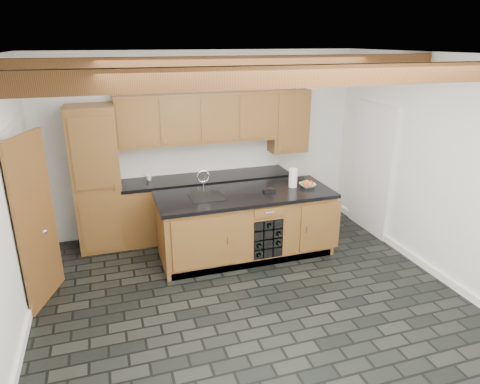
# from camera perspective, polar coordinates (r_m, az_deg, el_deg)

# --- Properties ---
(ground) EXTENTS (5.00, 5.00, 0.00)m
(ground) POSITION_cam_1_polar(r_m,az_deg,el_deg) (5.17, 2.13, -14.97)
(ground) COLOR black
(ground) RESTS_ON ground
(room_shell) EXTENTS (5.01, 5.00, 5.00)m
(room_shell) POSITION_cam_1_polar(r_m,az_deg,el_deg) (4.94, -0.67, 3.03)
(room_shell) COLOR white
(room_shell) RESTS_ON ground
(back_cabinetry) EXTENTS (3.65, 0.62, 2.20)m
(back_cabinetry) POSITION_cam_1_polar(r_m,az_deg,el_deg) (6.62, -7.44, 2.28)
(back_cabinetry) COLOR brown
(back_cabinetry) RESTS_ON ground
(island) EXTENTS (2.48, 0.96, 0.93)m
(island) POSITION_cam_1_polar(r_m,az_deg,el_deg) (6.10, 0.79, -4.29)
(island) COLOR brown
(island) RESTS_ON ground
(faucet) EXTENTS (0.45, 0.40, 0.34)m
(faucet) POSITION_cam_1_polar(r_m,az_deg,el_deg) (5.81, -4.55, -0.27)
(faucet) COLOR black
(faucet) RESTS_ON island
(kitchen_scale) EXTENTS (0.17, 0.11, 0.05)m
(kitchen_scale) POSITION_cam_1_polar(r_m,az_deg,el_deg) (5.99, 3.94, 0.27)
(kitchen_scale) COLOR black
(kitchen_scale) RESTS_ON island
(fruit_bowl) EXTENTS (0.24, 0.24, 0.06)m
(fruit_bowl) POSITION_cam_1_polar(r_m,az_deg,el_deg) (6.24, 8.99, 0.89)
(fruit_bowl) COLOR beige
(fruit_bowl) RESTS_ON island
(fruit_cluster) EXTENTS (0.16, 0.17, 0.07)m
(fruit_cluster) POSITION_cam_1_polar(r_m,az_deg,el_deg) (6.23, 9.00, 1.15)
(fruit_cluster) COLOR red
(fruit_cluster) RESTS_ON fruit_bowl
(paper_towel) EXTENTS (0.12, 0.12, 0.27)m
(paper_towel) POSITION_cam_1_polar(r_m,az_deg,el_deg) (6.19, 7.09, 1.88)
(paper_towel) COLOR white
(paper_towel) RESTS_ON island
(mug) EXTENTS (0.12, 0.12, 0.09)m
(mug) POSITION_cam_1_polar(r_m,az_deg,el_deg) (6.61, -12.05, 1.93)
(mug) COLOR white
(mug) RESTS_ON back_cabinetry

